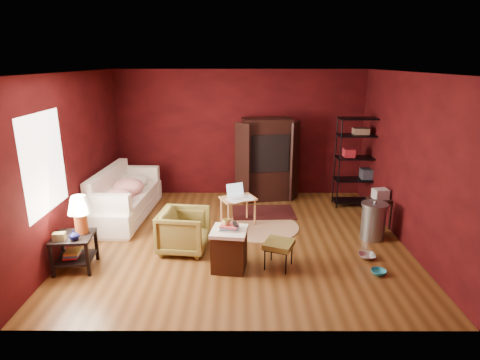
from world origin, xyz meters
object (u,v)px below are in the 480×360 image
object	(u,v)px
armchair	(184,229)
laptop_desk	(238,200)
hamper	(229,248)
wire_shelving	(359,158)
sofa	(125,196)
side_table	(77,226)
tv_armoire	(267,158)

from	to	relation	value
armchair	laptop_desk	size ratio (longest dim) A/B	1.00
armchair	laptop_desk	xyz separation A→B (m)	(0.86, 1.11, 0.09)
hamper	laptop_desk	size ratio (longest dim) A/B	0.94
laptop_desk	wire_shelving	distance (m)	2.77
sofa	wire_shelving	distance (m)	4.80
sofa	side_table	xyz separation A→B (m)	(-0.14, -1.97, 0.22)
laptop_desk	armchair	bearing A→B (deg)	-151.87
sofa	wire_shelving	world-z (taller)	wire_shelving
side_table	laptop_desk	size ratio (longest dim) A/B	1.44
side_table	hamper	size ratio (longest dim) A/B	1.54
armchair	side_table	xyz separation A→B (m)	(-1.48, -0.53, 0.28)
sofa	hamper	world-z (taller)	sofa
sofa	hamper	bearing A→B (deg)	-130.77
sofa	armchair	size ratio (longest dim) A/B	2.93
side_table	armchair	bearing A→B (deg)	19.65
wire_shelving	side_table	bearing A→B (deg)	-151.61
armchair	tv_armoire	bearing A→B (deg)	-23.11
hamper	sofa	bearing A→B (deg)	135.85
side_table	laptop_desk	distance (m)	2.87
armchair	tv_armoire	distance (m)	3.02
sofa	armchair	bearing A→B (deg)	-133.66
armchair	wire_shelving	xyz separation A→B (m)	(3.37, 2.15, 0.65)
side_table	tv_armoire	xyz separation A→B (m)	(2.96, 3.11, 0.27)
sofa	tv_armoire	size ratio (longest dim) A/B	1.24
armchair	wire_shelving	size ratio (longest dim) A/B	0.41
sofa	wire_shelving	bearing A→B (deg)	-78.10
hamper	wire_shelving	world-z (taller)	wire_shelving
hamper	wire_shelving	size ratio (longest dim) A/B	0.38
sofa	side_table	distance (m)	1.99
side_table	wire_shelving	world-z (taller)	wire_shelving
tv_armoire	hamper	bearing A→B (deg)	-111.48
armchair	hamper	world-z (taller)	armchair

